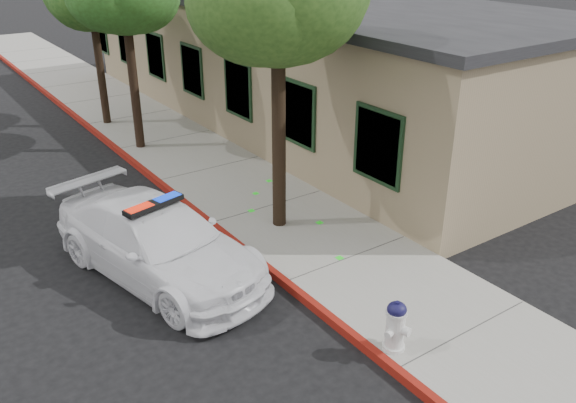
{
  "coord_description": "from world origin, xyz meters",
  "views": [
    {
      "loc": [
        -5.41,
        -7.92,
        6.32
      ],
      "look_at": [
        0.98,
        1.28,
        1.09
      ],
      "focal_mm": 37.02,
      "sensor_mm": 36.0,
      "label": 1
    }
  ],
  "objects": [
    {
      "name": "police_car",
      "position": [
        -1.72,
        1.84,
        0.74
      ],
      "size": [
        3.18,
        5.41,
        1.59
      ],
      "rotation": [
        0.0,
        0.0,
        0.23
      ],
      "color": "white",
      "rests_on": "ground"
    },
    {
      "name": "ground",
      "position": [
        0.0,
        0.0,
        0.0
      ],
      "size": [
        120.0,
        120.0,
        0.0
      ],
      "primitive_type": "plane",
      "color": "black",
      "rests_on": "ground"
    },
    {
      "name": "red_curb",
      "position": [
        0.06,
        3.0,
        0.08
      ],
      "size": [
        0.14,
        60.0,
        0.16
      ],
      "primitive_type": "cube",
      "color": "maroon",
      "rests_on": "ground"
    },
    {
      "name": "sidewalk",
      "position": [
        1.6,
        3.0,
        0.07
      ],
      "size": [
        3.2,
        60.0,
        0.15
      ],
      "primitive_type": "cube",
      "color": "gray",
      "rests_on": "ground"
    },
    {
      "name": "clapboard_building",
      "position": [
        6.69,
        9.0,
        2.13
      ],
      "size": [
        7.3,
        20.89,
        4.24
      ],
      "color": "#907C5E",
      "rests_on": "ground"
    },
    {
      "name": "fire_hydrant",
      "position": [
        0.35,
        -2.61,
        0.6
      ],
      "size": [
        0.51,
        0.44,
        0.89
      ],
      "rotation": [
        0.0,
        0.0,
        0.29
      ],
      "color": "silver",
      "rests_on": "sidewalk"
    }
  ]
}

